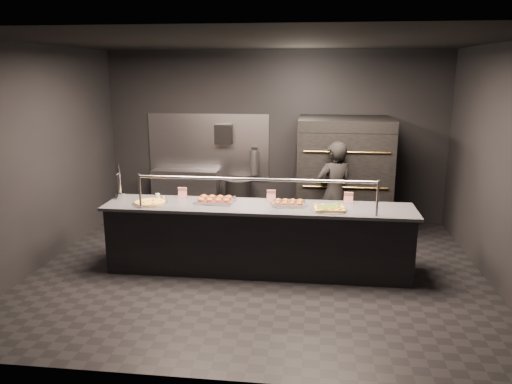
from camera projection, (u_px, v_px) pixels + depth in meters
room at (257, 162)px, 6.50m from camera, size 6.04×6.00×3.00m
service_counter at (258, 238)px, 6.70m from camera, size 4.10×0.78×1.37m
pizza_oven at (343, 175)px, 8.27m from camera, size 1.50×1.23×1.91m
prep_shelf at (186, 194)px, 9.12m from camera, size 1.20×0.35×0.90m
towel_dispenser at (224, 134)px, 8.85m from camera, size 0.30×0.20×0.35m
fire_extinguisher at (254, 162)px, 8.91m from camera, size 0.14×0.14×0.51m
beer_tap at (120, 188)px, 6.91m from camera, size 0.13×0.19×0.51m
round_pizza at (150, 202)px, 6.68m from camera, size 0.47×0.47×0.03m
slider_tray_a at (215, 200)px, 6.75m from camera, size 0.55×0.44×0.08m
slider_tray_b at (289, 203)px, 6.60m from camera, size 0.51×0.45×0.07m
square_pizza at (329, 208)px, 6.39m from camera, size 0.48×0.48×0.05m
condiment_jar at (160, 197)px, 6.83m from camera, size 0.14×0.06×0.10m
tent_cards at (266, 195)px, 6.83m from camera, size 2.41×0.04×0.15m
trash_bin at (238, 201)px, 8.93m from camera, size 0.46×0.46×0.77m
worker at (334, 194)px, 7.66m from camera, size 0.70×0.61×1.62m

